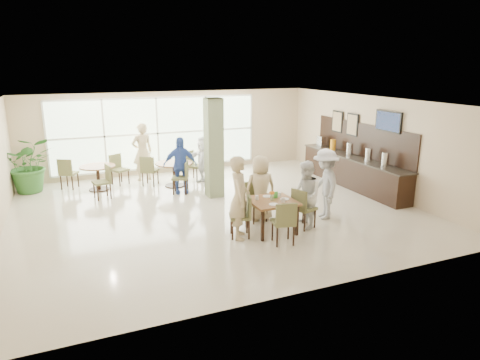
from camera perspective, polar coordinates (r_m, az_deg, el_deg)
name	(u,v)px	position (r m, az deg, el deg)	size (l,w,h in m)	color
ground	(215,210)	(11.24, -3.30, -4.03)	(10.00, 10.00, 0.00)	beige
room_shell	(214,146)	(10.79, -3.44, 4.54)	(10.00, 10.00, 10.00)	white
window_bank	(158,133)	(14.96, -10.93, 6.13)	(7.00, 0.04, 7.00)	silver
column	(214,148)	(12.09, -3.51, 4.24)	(0.45, 0.45, 2.80)	#6F7A54
main_table	(272,204)	(9.65, 4.24, -3.18)	(1.00, 1.00, 0.75)	brown
round_table_left	(98,172)	(13.55, -18.44, 1.04)	(1.04, 1.04, 0.75)	brown
round_table_right	(174,168)	(13.41, -8.78, 1.61)	(1.14, 1.14, 0.75)	brown
chairs_main_table	(271,212)	(9.70, 4.15, -4.24)	(2.15, 1.95, 0.95)	brown
chairs_table_left	(97,175)	(13.55, -18.53, 0.66)	(2.11, 2.03, 0.95)	brown
chairs_table_right	(175,171)	(13.44, -8.63, 1.18)	(2.12, 1.88, 0.95)	brown
tabletop_clutter	(273,197)	(9.63, 4.49, -2.30)	(0.73, 0.78, 0.21)	white
buffet_counter	(353,169)	(13.69, 14.80, 1.44)	(0.64, 4.70, 1.95)	black
wall_tv	(388,121)	(12.72, 19.17, 7.40)	(0.06, 1.00, 0.58)	black
framed_art_a	(352,125)	(13.99, 14.76, 7.15)	(0.05, 0.55, 0.70)	black
framed_art_b	(337,122)	(14.63, 12.87, 7.60)	(0.05, 0.55, 0.70)	black
potted_plant	(30,165)	(14.06, -26.26, 1.86)	(1.49, 1.49, 1.66)	#316C2B
teen_left	(239,198)	(9.21, -0.09, -2.37)	(0.67, 0.44, 1.83)	tan
teen_far	(260,188)	(10.32, 2.74, -1.09)	(0.79, 0.43, 1.61)	tan
teen_right	(306,195)	(9.93, 8.76, -2.01)	(0.77, 0.60, 1.58)	white
teen_standing	(325,184)	(10.62, 11.27, -0.54)	(1.12, 0.65, 1.74)	#ABABAE
adult_a	(180,165)	(12.61, -7.99, 1.96)	(0.98, 0.56, 1.67)	#3A59AF
adult_b	(203,160)	(13.59, -4.89, 2.68)	(1.41, 0.61, 1.52)	white
adult_standing	(142,152)	(14.23, -12.88, 3.67)	(0.69, 0.45, 1.88)	tan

